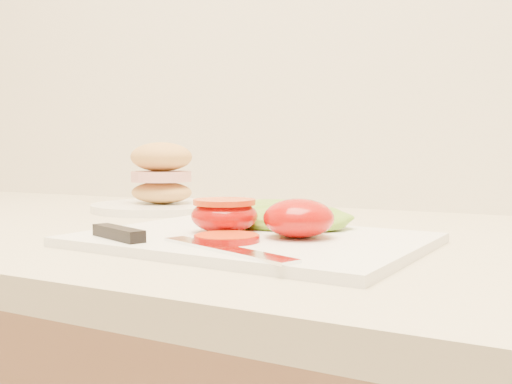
% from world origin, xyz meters
% --- Properties ---
extents(cutting_board, '(0.36, 0.27, 0.01)m').
position_xyz_m(cutting_board, '(-0.33, 1.57, 0.94)').
color(cutting_board, white).
rests_on(cutting_board, counter).
extents(tomato_half_dome, '(0.07, 0.07, 0.04)m').
position_xyz_m(tomato_half_dome, '(-0.28, 1.58, 0.96)').
color(tomato_half_dome, '#B81308').
rests_on(tomato_half_dome, cutting_board).
extents(tomato_half_cut, '(0.07, 0.07, 0.04)m').
position_xyz_m(tomato_half_cut, '(-0.36, 1.58, 0.96)').
color(tomato_half_cut, '#B81308').
rests_on(tomato_half_cut, cutting_board).
extents(tomato_slice_0, '(0.06, 0.06, 0.01)m').
position_xyz_m(tomato_slice_0, '(-0.33, 1.52, 0.94)').
color(tomato_slice_0, '#D7490A').
rests_on(tomato_slice_0, cutting_board).
extents(lettuce_leaf_0, '(0.16, 0.12, 0.03)m').
position_xyz_m(lettuce_leaf_0, '(-0.34, 1.65, 0.95)').
color(lettuce_leaf_0, '#80B42F').
rests_on(lettuce_leaf_0, cutting_board).
extents(lettuce_leaf_1, '(0.12, 0.10, 0.02)m').
position_xyz_m(lettuce_leaf_1, '(-0.29, 1.65, 0.95)').
color(lettuce_leaf_1, '#80B42F').
rests_on(lettuce_leaf_1, cutting_board).
extents(knife, '(0.25, 0.08, 0.01)m').
position_xyz_m(knife, '(-0.38, 1.48, 0.94)').
color(knife, silver).
rests_on(knife, cutting_board).
extents(sandwich_plate, '(0.23, 0.23, 0.11)m').
position_xyz_m(sandwich_plate, '(-0.63, 1.81, 0.97)').
color(sandwich_plate, white).
rests_on(sandwich_plate, counter).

